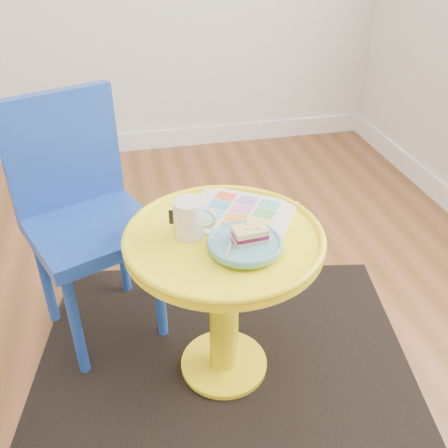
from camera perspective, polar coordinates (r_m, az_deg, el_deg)
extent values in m
plane|color=brown|center=(1.78, -20.18, -20.44)|extent=(4.00, 4.00, 0.00)
cube|color=white|center=(3.35, -17.70, 8.35)|extent=(4.00, 0.02, 0.12)
cube|color=black|center=(1.82, 0.00, -15.85)|extent=(1.48, 1.32, 0.01)
cylinder|color=yellow|center=(1.81, 0.00, -15.67)|extent=(0.30, 0.30, 0.03)
cylinder|color=yellow|center=(1.62, 0.00, -9.52)|extent=(0.10, 0.10, 0.50)
cylinder|color=yellow|center=(1.46, 0.00, -1.81)|extent=(0.59, 0.59, 0.03)
cylinder|color=#1A41AC|center=(1.73, -16.50, -11.36)|extent=(0.04, 0.04, 0.41)
cylinder|color=#1A41AC|center=(1.80, -7.34, -7.78)|extent=(0.04, 0.04, 0.41)
cylinder|color=#1A41AC|center=(1.96, -19.71, -5.93)|extent=(0.04, 0.04, 0.41)
cylinder|color=#1A41AC|center=(2.03, -11.53, -3.00)|extent=(0.04, 0.04, 0.41)
cube|color=#1A41AC|center=(1.73, -14.84, -0.64)|extent=(0.50, 0.50, 0.05)
cube|color=#1A41AC|center=(1.77, -17.99, 7.95)|extent=(0.37, 0.18, 0.41)
cube|color=silver|center=(1.54, 1.68, 1.10)|extent=(0.42, 0.40, 0.01)
cylinder|color=silver|center=(1.42, -4.06, 0.64)|extent=(0.09, 0.09, 0.11)
torus|color=silver|center=(1.41, -2.17, 0.70)|extent=(0.07, 0.03, 0.07)
cylinder|color=#D1B78C|center=(1.40, -4.14, 2.40)|extent=(0.08, 0.08, 0.01)
cylinder|color=#569BB6|center=(1.39, 2.39, -2.67)|extent=(0.08, 0.08, 0.01)
cylinder|color=#569BB6|center=(1.38, 2.40, -2.29)|extent=(0.21, 0.21, 0.02)
cube|color=#D3BC8C|center=(1.38, 2.97, -1.61)|extent=(0.10, 0.07, 0.01)
cube|color=maroon|center=(1.37, 2.98, -1.20)|extent=(0.09, 0.07, 0.01)
cube|color=#EADB8C|center=(1.36, 3.00, -0.71)|extent=(0.10, 0.07, 0.02)
cube|color=silver|center=(1.35, 0.73, -2.54)|extent=(0.06, 0.11, 0.00)
cube|color=silver|center=(1.41, 1.29, -0.94)|extent=(0.03, 0.04, 0.00)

